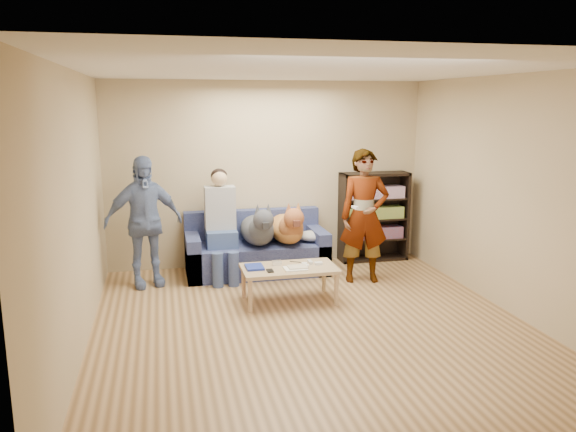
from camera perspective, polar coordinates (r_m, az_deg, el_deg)
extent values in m
plane|color=brown|center=(5.94, 2.63, -11.29)|extent=(5.00, 5.00, 0.00)
plane|color=white|center=(5.49, 2.89, 14.62)|extent=(5.00, 5.00, 0.00)
plane|color=tan|center=(7.98, -2.09, 4.27)|extent=(4.50, 0.00, 4.50)
plane|color=tan|center=(3.30, 14.56, -6.45)|extent=(4.50, 0.00, 4.50)
plane|color=tan|center=(5.42, -20.80, 0.13)|extent=(0.00, 5.00, 5.00)
plane|color=tan|center=(6.54, 22.12, 1.85)|extent=(0.00, 5.00, 5.00)
ellipsoid|color=#A1A1A6|center=(7.73, 2.47, -2.03)|extent=(0.40, 0.34, 0.14)
imported|color=gray|center=(7.28, 7.76, -0.02)|extent=(0.68, 0.50, 1.72)
imported|color=#7B91C6|center=(7.25, -14.46, -0.57)|extent=(1.05, 0.64, 1.66)
cube|color=white|center=(6.99, 6.83, 0.88)|extent=(0.06, 0.12, 0.03)
cube|color=navy|center=(6.51, -3.43, -5.19)|extent=(0.20, 0.26, 0.03)
cube|color=white|center=(6.46, 0.75, -5.36)|extent=(0.26, 0.20, 0.02)
cube|color=beige|center=(6.48, 0.97, -5.18)|extent=(0.22, 0.17, 0.01)
cube|color=silver|center=(6.63, -1.13, -4.77)|extent=(0.11, 0.06, 0.05)
cube|color=silver|center=(6.70, 2.26, -4.69)|extent=(0.04, 0.13, 0.03)
cube|color=white|center=(6.65, 3.11, -4.83)|extent=(0.09, 0.06, 0.03)
cylinder|color=white|center=(6.57, 1.86, -5.05)|extent=(0.07, 0.07, 0.02)
cylinder|color=white|center=(6.64, 1.68, -4.86)|extent=(0.07, 0.07, 0.02)
cylinder|color=#C7761C|center=(6.39, 0.26, -5.58)|extent=(0.13, 0.06, 0.01)
cylinder|color=black|center=(6.74, 0.77, -4.68)|extent=(0.13, 0.08, 0.01)
cube|color=black|center=(6.38, -1.84, -5.58)|extent=(0.07, 0.12, 0.02)
cube|color=#515B93|center=(7.72, -3.23, -4.25)|extent=(1.90, 0.85, 0.42)
cube|color=#515B93|center=(7.94, -3.67, -0.76)|extent=(1.90, 0.18, 0.40)
cube|color=#515B93|center=(7.61, -9.65, -4.01)|extent=(0.18, 0.85, 0.58)
cube|color=#515B93|center=(7.88, 2.95, -3.32)|extent=(0.18, 0.85, 0.58)
cube|color=#435C93|center=(7.50, -6.77, -2.26)|extent=(0.40, 0.38, 0.22)
cylinder|color=#3A4E81|center=(7.17, -7.14, -5.56)|extent=(0.14, 0.14, 0.47)
cylinder|color=#445A95|center=(7.19, -5.55, -5.47)|extent=(0.14, 0.14, 0.47)
cube|color=#B3B3B8|center=(7.51, -6.92, 0.81)|extent=(0.40, 0.24, 0.58)
sphere|color=tan|center=(7.45, -7.00, 3.84)|extent=(0.21, 0.21, 0.21)
ellipsoid|color=black|center=(7.48, -7.03, 4.09)|extent=(0.22, 0.22, 0.19)
ellipsoid|color=#4A4D54|center=(7.58, -3.18, -1.43)|extent=(0.43, 0.91, 0.38)
sphere|color=#4F525A|center=(7.25, -2.75, -1.31)|extent=(0.33, 0.33, 0.33)
sphere|color=#464750|center=(7.05, -2.51, -0.41)|extent=(0.26, 0.26, 0.26)
cube|color=black|center=(6.93, -2.32, -0.93)|extent=(0.08, 0.13, 0.08)
cone|color=#45474F|center=(7.03, -3.11, 0.71)|extent=(0.08, 0.08, 0.13)
cone|color=#46484F|center=(7.06, -2.01, 0.75)|extent=(0.08, 0.08, 0.13)
cylinder|color=#4A4C54|center=(8.00, -3.69, -1.03)|extent=(0.05, 0.30, 0.17)
ellipsoid|color=#BF7E3A|center=(7.65, -0.20, -1.30)|extent=(0.43, 0.90, 0.38)
sphere|color=#AD6134|center=(7.34, 0.31, -1.13)|extent=(0.33, 0.33, 0.33)
sphere|color=#A85E33|center=(7.16, 0.60, -0.23)|extent=(0.26, 0.26, 0.26)
cube|color=#54291D|center=(7.06, 0.82, -0.71)|extent=(0.08, 0.13, 0.08)
cone|color=#B35D36|center=(7.14, 0.07, 0.87)|extent=(0.08, 0.08, 0.13)
cone|color=#C8823D|center=(7.17, 1.06, 0.91)|extent=(0.08, 0.08, 0.13)
cylinder|color=#B06235|center=(8.03, -0.81, -0.96)|extent=(0.05, 0.29, 0.17)
cube|color=tan|center=(6.55, 0.11, -5.37)|extent=(1.10, 0.60, 0.04)
cylinder|color=tan|center=(6.29, -3.85, -8.12)|extent=(0.05, 0.05, 0.38)
cylinder|color=tan|center=(6.51, 4.94, -7.46)|extent=(0.05, 0.05, 0.38)
cylinder|color=tan|center=(6.76, -4.53, -6.73)|extent=(0.05, 0.05, 0.38)
cylinder|color=#D2B281|center=(6.97, 3.68, -6.17)|extent=(0.05, 0.05, 0.38)
cube|color=black|center=(8.18, 5.57, -0.22)|extent=(0.04, 0.34, 1.30)
cube|color=black|center=(8.53, 11.70, 0.08)|extent=(0.04, 0.34, 1.30)
cube|color=black|center=(8.24, 8.83, 4.23)|extent=(1.00, 0.34, 0.04)
cube|color=black|center=(8.49, 8.57, -4.24)|extent=(1.00, 0.34, 0.04)
cube|color=black|center=(8.49, 8.30, 0.14)|extent=(1.00, 0.02, 1.30)
cube|color=black|center=(8.41, 8.63, -2.27)|extent=(0.94, 0.32, 0.03)
cube|color=black|center=(8.35, 8.69, -0.27)|extent=(0.94, 0.32, 0.02)
cube|color=black|center=(8.29, 8.75, 1.76)|extent=(0.94, 0.32, 0.02)
cube|color=#B23333|center=(8.37, 8.70, -1.65)|extent=(0.84, 0.24, 0.17)
cube|color=gold|center=(8.31, 8.76, 0.36)|extent=(0.84, 0.24, 0.17)
cube|color=#994C99|center=(8.26, 8.82, 2.41)|extent=(0.84, 0.24, 0.17)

